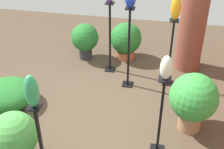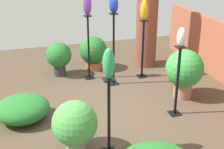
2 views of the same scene
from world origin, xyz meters
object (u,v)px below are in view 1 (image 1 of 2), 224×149
at_px(pedestal_amber, 170,56).
at_px(pedestal_jade, 41,145).
at_px(potted_plant_mid_right, 14,136).
at_px(art_vase_jade, 32,91).
at_px(brick_pillar, 195,11).
at_px(art_vase_ivory, 166,68).
at_px(potted_plant_near_pillar, 193,99).
at_px(potted_plant_walkway_edge, 126,40).
at_px(pedestal_violet, 110,41).
at_px(art_vase_amber, 176,8).
at_px(potted_plant_back_center, 85,39).
at_px(pedestal_cobalt, 129,52).
at_px(pedestal_ivory, 160,120).

xyz_separation_m(pedestal_amber, pedestal_jade, (2.46, -1.51, -0.06)).
bearing_deg(potted_plant_mid_right, art_vase_jade, 71.39).
bearing_deg(pedestal_amber, brick_pillar, 151.85).
relative_size(art_vase_ivory, potted_plant_near_pillar, 0.33).
bearing_deg(brick_pillar, potted_plant_walkway_edge, -95.25).
distance_m(pedestal_violet, potted_plant_mid_right, 2.70).
relative_size(pedestal_jade, art_vase_jade, 2.75).
bearing_deg(pedestal_violet, pedestal_amber, 77.28).
bearing_deg(pedestal_jade, pedestal_amber, 148.52).
bearing_deg(art_vase_ivory, pedestal_amber, 177.80).
bearing_deg(art_vase_jade, art_vase_amber, 148.52).
distance_m(pedestal_amber, potted_plant_walkway_edge, 1.25).
relative_size(pedestal_violet, potted_plant_back_center, 1.83).
relative_size(brick_pillar, pedestal_cobalt, 1.60).
height_order(pedestal_violet, potted_plant_near_pillar, pedestal_violet).
height_order(pedestal_cobalt, art_vase_ivory, art_vase_ivory).
distance_m(brick_pillar, potted_plant_near_pillar, 1.98).
relative_size(art_vase_ivory, potted_plant_mid_right, 0.40).
relative_size(pedestal_cobalt, art_vase_amber, 3.46).
relative_size(brick_pillar, potted_plant_back_center, 3.15).
xyz_separation_m(art_vase_amber, potted_plant_back_center, (-0.64, -1.78, -1.07)).
distance_m(art_vase_ivory, potted_plant_walkway_edge, 2.88).
xyz_separation_m(pedestal_cobalt, potted_plant_near_pillar, (0.98, 1.13, -0.15)).
bearing_deg(art_vase_ivory, art_vase_jade, -63.66).
xyz_separation_m(pedestal_violet, potted_plant_near_pillar, (1.44, 1.56, -0.09)).
bearing_deg(pedestal_ivory, art_vase_ivory, -90.00).
relative_size(pedestal_ivory, pedestal_cobalt, 0.82).
height_order(potted_plant_back_center, potted_plant_mid_right, potted_plant_mid_right).
distance_m(art_vase_ivory, art_vase_jade, 1.61).
height_order(art_vase_ivory, art_vase_jade, art_vase_jade).
distance_m(pedestal_ivory, pedestal_amber, 1.75).
xyz_separation_m(art_vase_ivory, potted_plant_near_pillar, (-0.57, 0.46, -0.86)).
bearing_deg(brick_pillar, art_vase_ivory, -10.11).
height_order(pedestal_violet, potted_plant_walkway_edge, pedestal_violet).
xyz_separation_m(brick_pillar, art_vase_amber, (0.69, -0.37, 0.30)).
relative_size(pedestal_jade, potted_plant_back_center, 1.50).
relative_size(pedestal_jade, potted_plant_mid_right, 1.46).
bearing_deg(potted_plant_back_center, pedestal_cobalt, 51.43).
relative_size(brick_pillar, potted_plant_walkway_edge, 3.08).
xyz_separation_m(pedestal_cobalt, potted_plant_back_center, (-0.83, -1.05, -0.26)).
distance_m(art_vase_ivory, potted_plant_near_pillar, 1.13).
bearing_deg(art_vase_ivory, potted_plant_mid_right, -73.63).
bearing_deg(art_vase_ivory, pedestal_cobalt, -156.70).
xyz_separation_m(pedestal_jade, potted_plant_mid_right, (-0.15, -0.46, -0.08)).
relative_size(potted_plant_back_center, potted_plant_near_pillar, 0.80).
xyz_separation_m(pedestal_cobalt, potted_plant_mid_right, (2.11, -1.23, -0.26)).
xyz_separation_m(pedestal_jade, art_vase_jade, (0.00, 0.00, 0.85)).
relative_size(pedestal_cobalt, pedestal_violet, 1.08).
bearing_deg(potted_plant_near_pillar, pedestal_ivory, -38.74).
bearing_deg(pedestal_jade, pedestal_violet, 172.89).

